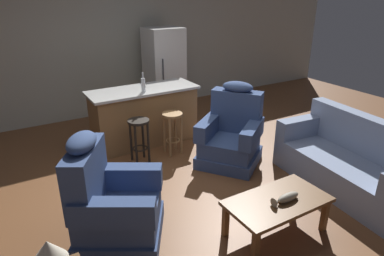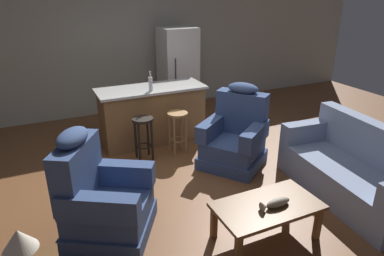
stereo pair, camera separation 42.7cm
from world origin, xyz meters
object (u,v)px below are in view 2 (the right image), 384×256
(table_lamp, at_px, (19,242))
(kitchen_island, at_px, (152,114))
(recliner_near_island, at_px, (235,137))
(bottle_tall_green, at_px, (151,83))
(recliner_near_lamp, at_px, (101,199))
(refrigerator, at_px, (178,71))
(couch, at_px, (354,171))
(bar_stool_right, at_px, (178,125))
(bar_stool_left, at_px, (143,131))
(coffee_table, at_px, (267,209))
(fish_figurine, at_px, (275,203))

(table_lamp, distance_m, kitchen_island, 3.69)
(recliner_near_island, height_order, bottle_tall_green, bottle_tall_green)
(table_lamp, height_order, bottle_tall_green, bottle_tall_green)
(recliner_near_lamp, bearing_deg, refrigerator, 86.27)
(couch, height_order, bar_stool_right, couch)
(bar_stool_left, bearing_deg, coffee_table, -75.35)
(table_lamp, bearing_deg, couch, 5.62)
(coffee_table, bearing_deg, bottle_tall_green, 96.35)
(recliner_near_island, relative_size, bar_stool_left, 1.76)
(fish_figurine, height_order, couch, couch)
(fish_figurine, height_order, bottle_tall_green, bottle_tall_green)
(couch, relative_size, bar_stool_left, 2.90)
(coffee_table, relative_size, bar_stool_left, 1.62)
(fish_figurine, bearing_deg, table_lamp, -177.97)
(recliner_near_lamp, distance_m, kitchen_island, 2.47)
(bar_stool_right, xyz_separation_m, bottle_tall_green, (-0.27, 0.44, 0.60))
(fish_figurine, relative_size, kitchen_island, 0.19)
(fish_figurine, bearing_deg, recliner_near_lamp, 150.46)
(kitchen_island, distance_m, bottle_tall_green, 0.62)
(refrigerator, bearing_deg, recliner_near_island, -93.25)
(bar_stool_right, bearing_deg, kitchen_island, 108.02)
(bar_stool_left, distance_m, refrigerator, 2.31)
(recliner_near_island, bearing_deg, fish_figurine, 35.10)
(refrigerator, xyz_separation_m, bottle_tall_green, (-1.05, -1.38, 0.19))
(refrigerator, bearing_deg, bar_stool_right, -113.15)
(bottle_tall_green, bearing_deg, fish_figurine, -82.95)
(recliner_near_lamp, height_order, recliner_near_island, same)
(bar_stool_right, bearing_deg, bottle_tall_green, 121.27)
(coffee_table, height_order, table_lamp, table_lamp)
(recliner_near_island, xyz_separation_m, refrigerator, (0.14, 2.52, 0.46))
(kitchen_island, distance_m, bar_stool_right, 0.66)
(recliner_near_lamp, distance_m, bar_stool_right, 2.10)
(kitchen_island, distance_m, bar_stool_left, 0.73)
(kitchen_island, bearing_deg, coffee_table, -85.32)
(recliner_near_island, bearing_deg, bottle_tall_green, -87.58)
(table_lamp, relative_size, refrigerator, 0.23)
(bottle_tall_green, bearing_deg, coffee_table, -83.65)
(recliner_near_lamp, bearing_deg, bar_stool_right, 75.43)
(bar_stool_right, relative_size, bottle_tall_green, 2.14)
(fish_figurine, distance_m, recliner_near_lamp, 1.81)
(coffee_table, distance_m, bottle_tall_green, 2.85)
(bar_stool_left, bearing_deg, bar_stool_right, 0.00)
(table_lamp, bearing_deg, recliner_near_island, 31.74)
(bar_stool_right, distance_m, bottle_tall_green, 0.79)
(bar_stool_left, bearing_deg, refrigerator, 53.62)
(table_lamp, bearing_deg, bar_stool_left, 56.24)
(couch, bearing_deg, coffee_table, 13.91)
(refrigerator, distance_m, bottle_tall_green, 1.75)
(table_lamp, xyz_separation_m, bar_stool_right, (2.20, 2.44, -0.40))
(table_lamp, relative_size, bottle_tall_green, 1.29)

